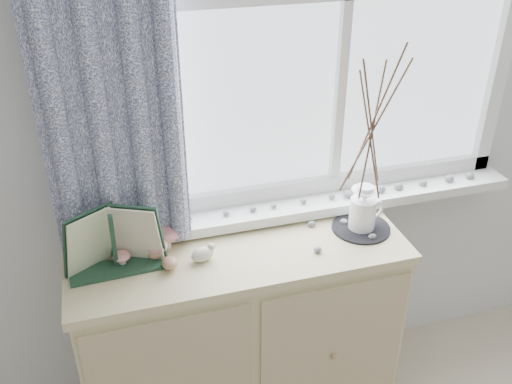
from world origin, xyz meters
TOP-DOWN VIEW (x-y plane):
  - sideboard at (-0.15, 1.75)m, footprint 1.20×0.45m
  - botanical_book at (-0.57, 1.72)m, footprint 0.37×0.15m
  - toadstool_cluster at (-0.46, 1.82)m, footprint 0.23×0.17m
  - wooden_eggs at (-0.42, 1.74)m, footprint 0.10×0.11m
  - songbird_figurine at (-0.29, 1.72)m, footprint 0.12×0.08m
  - crocheted_doily at (0.32, 1.75)m, footprint 0.22×0.22m
  - twig_pitcher at (0.32, 1.75)m, footprint 0.32×0.32m
  - sideboard_pebbles at (0.18, 1.76)m, footprint 0.33×0.23m

SIDE VIEW (x-z plane):
  - sideboard at x=-0.15m, z-range 0.00..0.85m
  - crocheted_doily at x=0.32m, z-range 0.85..0.86m
  - sideboard_pebbles at x=0.18m, z-range 0.85..0.87m
  - wooden_eggs at x=-0.42m, z-range 0.84..0.91m
  - songbird_figurine at x=-0.29m, z-range 0.85..0.91m
  - toadstool_cluster at x=-0.46m, z-range 0.86..0.96m
  - botanical_book at x=-0.57m, z-range 0.85..1.10m
  - twig_pitcher at x=0.32m, z-range 0.90..1.64m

